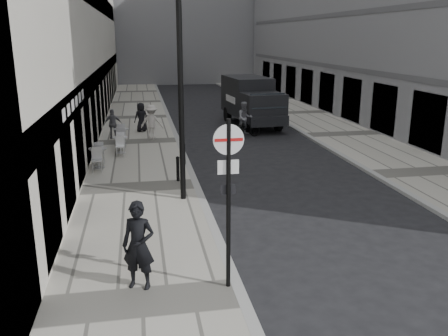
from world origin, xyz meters
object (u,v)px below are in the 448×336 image
at_px(walking_man, 139,245).
at_px(lamppost, 181,83).
at_px(panel_van, 251,99).
at_px(cyclist, 245,123).
at_px(sign_post, 228,183).

relative_size(walking_man, lamppost, 0.28).
height_order(walking_man, panel_van, panel_van).
bearing_deg(cyclist, lamppost, -118.73).
xyz_separation_m(lamppost, cyclist, (4.25, 9.84, -3.12)).
height_order(walking_man, lamppost, lamppost).
relative_size(walking_man, sign_post, 0.53).
bearing_deg(lamppost, panel_van, 67.87).
relative_size(panel_van, cyclist, 3.29).
height_order(panel_van, cyclist, panel_van).
bearing_deg(walking_man, lamppost, 95.39).
xyz_separation_m(walking_man, lamppost, (1.44, 5.51, 2.79)).
height_order(walking_man, sign_post, sign_post).
distance_m(walking_man, cyclist, 16.38).
distance_m(lamppost, cyclist, 11.17).
height_order(lamppost, cyclist, lamppost).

